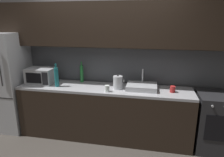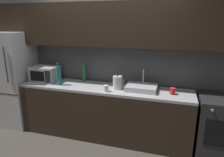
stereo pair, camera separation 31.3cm
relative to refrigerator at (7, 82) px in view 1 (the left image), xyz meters
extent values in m
cube|color=slate|center=(1.81, 0.40, 0.36)|extent=(4.61, 0.10, 2.50)
cube|color=#4C4F54|center=(1.81, 0.35, 0.31)|extent=(4.61, 0.01, 0.60)
cube|color=black|center=(1.81, 0.18, 1.01)|extent=(4.24, 0.34, 0.70)
cube|color=black|center=(1.81, 0.00, -0.46)|extent=(2.87, 0.60, 0.86)
cube|color=#9E9EA3|center=(1.81, 0.00, -0.01)|extent=(2.87, 0.60, 0.04)
cube|color=#B7BABF|center=(0.00, 0.00, 0.00)|extent=(0.68, 0.66, 1.77)
cylinder|color=#333333|center=(0.19, -0.35, 0.35)|extent=(0.02, 0.02, 0.62)
cube|color=#232326|center=(3.59, 0.00, -0.44)|extent=(0.60, 0.60, 0.90)
cube|color=black|center=(3.59, -0.30, -0.39)|extent=(0.45, 0.01, 0.40)
cylinder|color=#B2B2B7|center=(3.43, -0.31, -0.06)|extent=(0.03, 0.02, 0.03)
cube|color=#A8AAAF|center=(0.68, 0.02, 0.15)|extent=(0.46, 0.34, 0.27)
cube|color=black|center=(0.64, -0.15, 0.15)|extent=(0.28, 0.01, 0.18)
cube|color=black|center=(0.85, -0.15, 0.15)|extent=(0.10, 0.01, 0.22)
cube|color=#ADAFB5|center=(2.43, 0.03, 0.05)|extent=(0.48, 0.38, 0.08)
cylinder|color=silver|center=(2.43, 0.16, 0.20)|extent=(0.02, 0.02, 0.22)
cylinder|color=#B7BABF|center=(2.05, -0.02, 0.12)|extent=(0.15, 0.15, 0.21)
sphere|color=black|center=(2.05, -0.02, 0.24)|extent=(0.02, 0.02, 0.02)
cone|color=#B7BABF|center=(2.15, -0.02, 0.16)|extent=(0.03, 0.03, 0.05)
cylinder|color=#1E6B2D|center=(1.36, 0.22, 0.17)|extent=(0.06, 0.06, 0.30)
cylinder|color=#1E6B2D|center=(1.36, 0.22, 0.35)|extent=(0.02, 0.02, 0.07)
cylinder|color=#19666B|center=(1.03, -0.11, 0.17)|extent=(0.07, 0.07, 0.32)
cylinder|color=#19666B|center=(1.03, -0.11, 0.37)|extent=(0.03, 0.03, 0.07)
cylinder|color=#A82323|center=(2.91, -0.03, 0.06)|extent=(0.08, 0.08, 0.10)
cylinder|color=silver|center=(1.91, -0.20, 0.06)|extent=(0.07, 0.07, 0.10)
camera|label=1|loc=(2.58, -3.15, 1.09)|focal=33.03mm
camera|label=2|loc=(2.88, -3.07, 1.09)|focal=33.03mm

